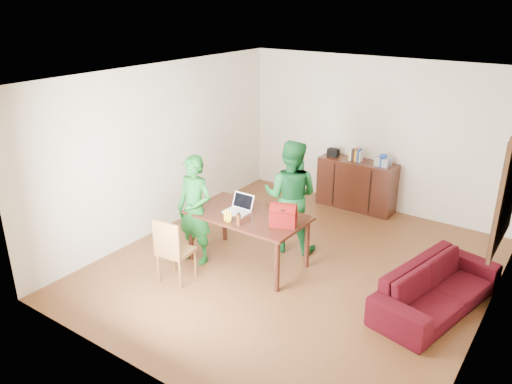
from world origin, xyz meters
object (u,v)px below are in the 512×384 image
Objects in this scene: bottle at (239,219)px; person_near at (195,210)px; chair at (176,262)px; person_far at (291,196)px; table at (248,220)px; red_bag at (283,217)px; laptop at (237,210)px; sofa at (437,288)px.

person_near is at bearing 179.28° from bottle.
person_near reaches higher than chair.
person_far is (0.79, 1.68, 0.59)m from chair.
table is at bearing 107.00° from bottle.
table is at bearing 26.65° from person_near.
chair is at bearing -162.91° from red_bag.
person_far is 4.95× the size of laptop.
person_near is at bearing -151.28° from table.
red_bag is (0.77, 0.01, 0.08)m from laptop.
bottle is at bearing 120.88° from sofa.
person_far reaches higher than sofa.
chair is at bearing -119.07° from table.
chair is 0.58× the size of person_near.
sofa is (2.33, -0.32, -0.58)m from person_far.
table is at bearing 155.19° from red_bag.
bottle is 0.60m from red_bag.
red_bag is (0.36, -0.78, 0.05)m from person_far.
table is 0.77m from person_near.
laptop is (0.38, 0.88, 0.55)m from chair.
person_near is 4.60× the size of laptop.
red_bag is (1.14, 0.90, 0.64)m from chair.
chair is 5.19× the size of bottle.
bottle is 2.65m from sofa.
laptop is at bearing 60.85° from chair.
person_near is at bearing 172.97° from red_bag.
person_near reaches higher than table.
laptop reaches higher than table.
bottle is at bearing -167.46° from red_bag.
red_bag is at bearing 98.68° from person_far.
laptop reaches higher than chair.
chair reaches higher than sofa.
bottle is at bearing -2.09° from person_near.
laptop is 0.77m from red_bag.
laptop is at bearing 46.85° from person_far.
person_near is 1.44m from person_far.
person_far is 0.86m from red_bag.
table is 0.22m from laptop.
laptop is (-0.16, -0.05, 0.14)m from table.
person_far reaches higher than bottle.
bottle reaches higher than chair.
red_bag is 2.12m from sofa.
sofa is at bearing 17.74° from bottle.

